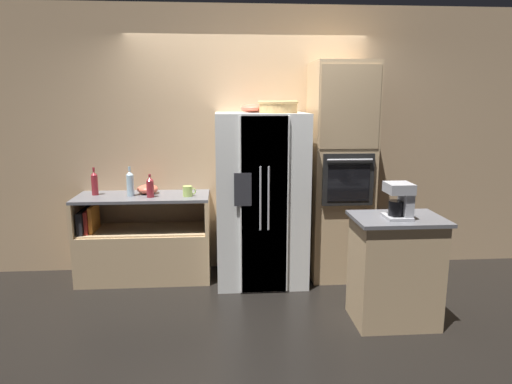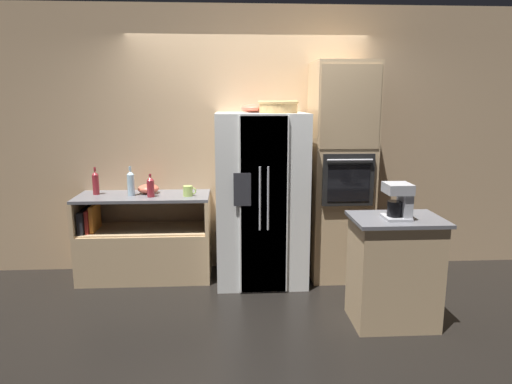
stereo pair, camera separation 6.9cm
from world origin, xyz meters
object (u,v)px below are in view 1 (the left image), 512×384
(mixing_bowl, at_px, (148,189))
(fruit_bowl, at_px, (253,108))
(bottle_wide, at_px, (150,187))
(wicker_basket, at_px, (278,106))
(bottle_short, at_px, (130,183))
(bottle_tall, at_px, (95,183))
(mug, at_px, (188,191))
(coffee_maker, at_px, (401,199))
(refrigerator, at_px, (261,198))
(wall_oven, at_px, (340,172))

(mixing_bowl, bearing_deg, fruit_bowl, -5.10)
(bottle_wide, bearing_deg, fruit_bowl, 4.81)
(wicker_basket, height_order, bottle_wide, wicker_basket)
(bottle_short, bearing_deg, wicker_basket, -5.73)
(bottle_tall, distance_m, mug, 0.96)
(coffee_maker, bearing_deg, bottle_tall, 155.48)
(wicker_basket, height_order, fruit_bowl, wicker_basket)
(bottle_wide, bearing_deg, refrigerator, -0.73)
(refrigerator, xyz_separation_m, bottle_wide, (-1.10, 0.01, 0.13))
(bottle_wide, bearing_deg, bottle_short, 160.73)
(wall_oven, height_order, wicker_basket, wall_oven)
(refrigerator, relative_size, wall_oven, 0.78)
(wicker_basket, relative_size, mixing_bowl, 1.80)
(bottle_tall, height_order, coffee_maker, coffee_maker)
(fruit_bowl, distance_m, mug, 1.06)
(bottle_tall, relative_size, mixing_bowl, 1.31)
(wall_oven, xyz_separation_m, bottle_wide, (-1.93, -0.06, -0.12))
(bottle_wide, xyz_separation_m, coffee_maker, (2.13, -1.08, 0.08))
(mug, xyz_separation_m, mixing_bowl, (-0.43, 0.17, -0.01))
(wall_oven, bearing_deg, bottle_short, 179.60)
(bottle_tall, distance_m, bottle_short, 0.38)
(wall_oven, relative_size, bottle_wide, 9.52)
(wicker_basket, bearing_deg, wall_oven, 11.37)
(bottle_wide, bearing_deg, wall_oven, 1.72)
(wicker_basket, distance_m, bottle_wide, 1.49)
(coffee_maker, bearing_deg, wicker_basket, 130.60)
(bottle_short, xyz_separation_m, mug, (0.58, -0.06, -0.08))
(fruit_bowl, relative_size, bottle_short, 0.87)
(refrigerator, xyz_separation_m, mixing_bowl, (-1.16, 0.20, 0.08))
(refrigerator, relative_size, bottle_short, 5.72)
(fruit_bowl, bearing_deg, bottle_tall, 177.65)
(mixing_bowl, bearing_deg, refrigerator, -9.72)
(bottle_short, xyz_separation_m, bottle_wide, (0.21, -0.07, -0.03))
(bottle_wide, relative_size, coffee_maker, 0.81)
(refrigerator, relative_size, fruit_bowl, 6.58)
(bottle_tall, xyz_separation_m, mug, (0.95, -0.14, -0.07))
(wicker_basket, relative_size, fruit_bowl, 1.49)
(mixing_bowl, distance_m, coffee_maker, 2.53)
(wall_oven, xyz_separation_m, mug, (-1.56, -0.04, -0.17))
(bottle_short, relative_size, coffee_maker, 1.04)
(wicker_basket, relative_size, mug, 2.92)
(wicker_basket, bearing_deg, bottle_short, 174.27)
(fruit_bowl, distance_m, bottle_tall, 1.78)
(wall_oven, bearing_deg, fruit_bowl, 178.11)
(fruit_bowl, distance_m, mixing_bowl, 1.37)
(wicker_basket, bearing_deg, refrigerator, 159.20)
(wicker_basket, height_order, mixing_bowl, wicker_basket)
(refrigerator, height_order, coffee_maker, refrigerator)
(wicker_basket, height_order, mug, wicker_basket)
(wall_oven, relative_size, coffee_maker, 7.67)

